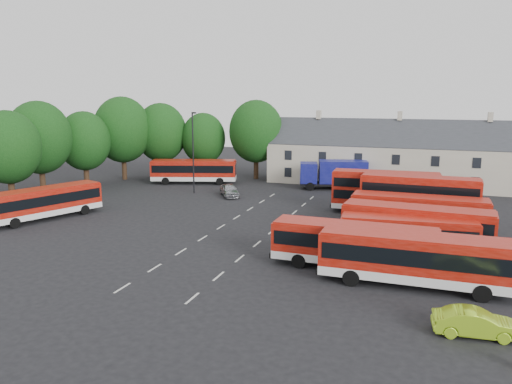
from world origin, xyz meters
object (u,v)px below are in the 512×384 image
silver_car (229,190)px  bus_dd_south (419,196)px  box_truck (334,173)px  bus_west (45,201)px  lime_car (476,323)px  lamppost (193,150)px  bus_row_a (416,256)px

silver_car → bus_dd_south: bearing=-48.0°
box_truck → silver_car: 14.41m
bus_west → box_truck: 35.20m
lime_car → box_truck: bearing=14.7°
bus_west → lamppost: 19.17m
silver_car → bus_west: bearing=-161.9°
lamppost → silver_car: bearing=-4.9°
bus_west → bus_dd_south: bearing=-51.3°
bus_west → silver_car: bearing=-16.8°
bus_row_a → lamppost: 36.28m
bus_row_a → lamppost: lamppost is taller
box_truck → bus_west: bearing=-148.4°
silver_car → lamppost: 6.82m
bus_west → silver_car: size_ratio=2.53×
silver_car → lime_car: silver_car is taller
bus_dd_south → lime_car: (3.54, -23.58, -1.88)m
lime_car → lamppost: 42.79m
bus_row_a → bus_dd_south: (-0.34, 17.59, 0.51)m
lime_car → silver_car: bearing=35.3°
bus_west → lime_car: (38.60, -12.39, -1.21)m
bus_row_a → box_truck: bearing=109.2°
bus_row_a → silver_car: bearing=134.1°
bus_dd_south → bus_row_a: bearing=-87.0°
bus_west → lamppost: size_ratio=1.12×
bus_row_a → bus_west: (-35.40, 6.40, -0.16)m
bus_row_a → box_truck: (-11.27, 32.02, 0.06)m
bus_row_a → lamppost: (-27.45, 23.49, 3.34)m
bus_dd_south → lime_car: size_ratio=2.61×
bus_west → lamppost: bearing=-3.9°
box_truck → lamppost: (-16.18, -8.53, 3.28)m
lamppost → box_truck: bearing=27.8°
bus_row_a → bus_west: bus_row_a is taller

